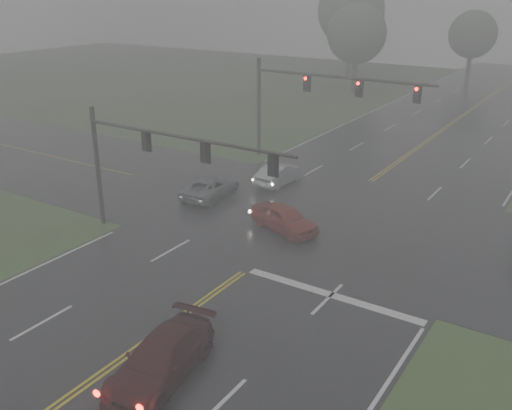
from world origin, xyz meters
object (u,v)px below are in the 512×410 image
Objects in this scene: signal_gantry_near at (149,154)px; sedan_silver at (279,184)px; sedan_red at (284,231)px; car_grey at (211,197)px; signal_gantry_far at (308,93)px; sedan_maroon at (162,377)px.

sedan_silver is at bearing 84.26° from signal_gantry_near.
sedan_red is at bearing 125.03° from sedan_silver.
sedan_red is at bearing 41.04° from signal_gantry_near.
car_grey is 11.44m from signal_gantry_far.
sedan_maroon is 18.14m from car_grey.
sedan_maroon is at bearing 111.96° from sedan_silver.
sedan_silver reaches higher than car_grey.
sedan_silver is 12.42m from signal_gantry_near.
sedan_maroon is 27.13m from signal_gantry_far.
sedan_red is 1.00× the size of sedan_silver.
sedan_silver is 5.21m from car_grey.
car_grey is at bearing 112.57° from sedan_maroon.
sedan_silver is (-7.03, 20.06, 0.00)m from sedan_maroon.
car_grey is at bearing 89.86° from sedan_red.
sedan_maroon is 1.19× the size of sedan_silver.
signal_gantry_far is (-0.79, 5.35, 5.39)m from sedan_silver.
sedan_red reaches higher than car_grey.
sedan_silver is at bearing 100.36° from sedan_maroon.
signal_gantry_near is 16.77m from signal_gantry_far.
sedan_silver is 0.34× the size of signal_gantry_near.
signal_gantry_far is at bearing 88.79° from signal_gantry_near.
sedan_maroon reaches higher than car_grey.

